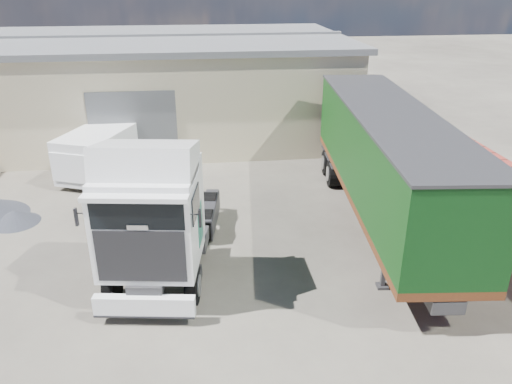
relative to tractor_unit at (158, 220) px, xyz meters
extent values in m
plane|color=#282520|center=(0.33, -0.28, -1.94)|extent=(120.00, 120.00, 0.00)
cube|color=beige|center=(-5.67, 15.72, 0.56)|extent=(30.00, 12.00, 5.00)
cube|color=#55575A|center=(-5.67, 15.72, 3.21)|extent=(30.60, 12.60, 0.30)
cube|color=#55575A|center=(-1.67, 9.70, -0.14)|extent=(4.00, 0.08, 3.60)
cube|color=#55575A|center=(-5.67, 15.72, 3.41)|extent=(30.60, 0.40, 0.15)
cube|color=maroon|center=(11.83, 5.72, -0.69)|extent=(0.35, 26.00, 2.50)
cylinder|color=black|center=(-0.18, -1.24, -1.39)|extent=(2.68, 1.45, 1.10)
cylinder|color=black|center=(0.34, 2.35, -1.39)|extent=(2.73, 1.46, 1.10)
cylinder|color=black|center=(0.55, 3.78, -1.39)|extent=(2.73, 1.46, 1.10)
cube|color=#2D2D30|center=(0.18, 1.22, -1.01)|extent=(1.91, 6.90, 0.31)
cube|color=silver|center=(-0.32, -2.21, -1.37)|extent=(2.65, 0.64, 0.57)
cube|color=silver|center=(-0.13, -0.88, 0.41)|extent=(2.90, 2.73, 2.54)
cube|color=black|center=(-0.30, -2.06, 0.02)|extent=(2.26, 0.39, 1.45)
cube|color=black|center=(-0.30, -2.04, 1.16)|extent=(2.31, 0.39, 0.78)
cube|color=silver|center=(-0.10, -0.67, 2.04)|extent=(2.83, 2.36, 1.27)
cube|color=#0B523E|center=(-1.35, -0.28, 0.13)|extent=(0.12, 0.77, 1.14)
cube|color=#0B523E|center=(1.22, -0.66, 0.13)|extent=(0.12, 0.77, 1.14)
cylinder|color=#2D2D30|center=(0.37, 2.55, -0.79)|extent=(1.29, 1.29, 0.12)
cube|color=#2D2D30|center=(6.43, -1.36, -1.36)|extent=(0.35, 0.35, 1.17)
cube|color=#2D2D30|center=(8.34, -1.54, -1.36)|extent=(0.35, 0.35, 1.17)
cylinder|color=black|center=(8.17, 6.85, -1.38)|extent=(2.80, 1.38, 1.13)
cube|color=#2D2D30|center=(7.77, 2.57, -0.99)|extent=(2.05, 12.77, 0.37)
cube|color=#5B2D14|center=(7.77, 2.57, -0.64)|extent=(3.85, 12.94, 0.25)
cube|color=black|center=(7.77, 2.57, 0.87)|extent=(3.85, 12.94, 2.76)
cube|color=#2D2D30|center=(7.77, 2.57, 2.27)|extent=(3.92, 13.01, 0.08)
cylinder|color=black|center=(-3.55, 7.46, -1.57)|extent=(2.30, 1.50, 0.75)
cylinder|color=black|center=(-2.21, 10.82, -1.57)|extent=(2.30, 1.50, 0.75)
cube|color=silver|center=(-2.88, 9.14, -0.75)|extent=(3.92, 5.63, 1.92)
cube|color=silver|center=(-3.68, 7.14, -0.81)|extent=(2.32, 1.72, 1.25)
cube|color=black|center=(-3.59, 7.35, -0.19)|extent=(1.87, 0.82, 0.68)
cone|color=black|center=(-5.59, 4.30, -1.70)|extent=(2.27, 2.27, 0.49)
camera|label=1|loc=(1.26, -13.11, 6.54)|focal=35.00mm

